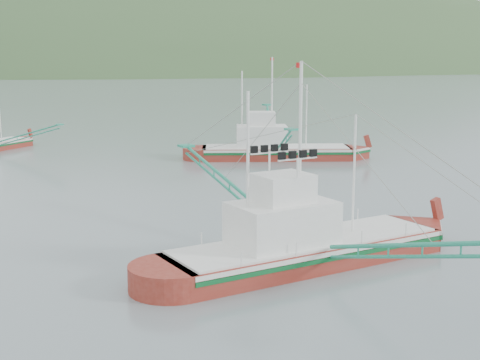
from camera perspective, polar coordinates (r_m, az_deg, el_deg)
ground at (r=37.50m, az=4.58°, el=-6.28°), size 1200.00×1200.00×0.00m
main_boat at (r=35.17m, az=5.36°, el=-4.67°), size 15.65×28.23×11.42m
bg_boat_right at (r=70.97m, az=3.05°, el=3.72°), size 17.65×26.61×11.53m
headland_right at (r=528.30m, az=-0.19°, el=9.42°), size 684.00×432.00×306.00m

